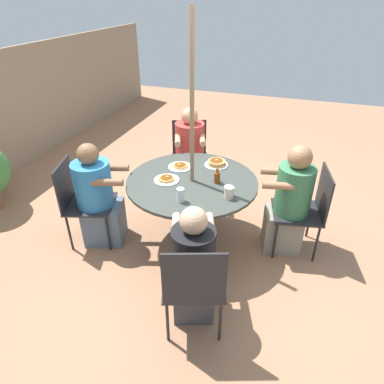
# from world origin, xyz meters

# --- Properties ---
(ground_plane) EXTENTS (12.00, 12.00, 0.00)m
(ground_plane) POSITION_xyz_m (0.00, 0.00, 0.00)
(ground_plane) COLOR #9E7051
(patio_table) EXTENTS (1.31, 1.31, 0.74)m
(patio_table) POSITION_xyz_m (0.00, 0.00, 0.65)
(patio_table) COLOR #383D38
(patio_table) RESTS_ON ground
(umbrella_pole) EXTENTS (0.04, 0.04, 2.28)m
(umbrella_pole) POSITION_xyz_m (0.00, 0.00, 1.14)
(umbrella_pole) COLOR #846B4C
(umbrella_pole) RESTS_ON ground
(patio_chair_north) EXTENTS (0.60, 0.60, 0.91)m
(patio_chair_north) POSITION_xyz_m (1.08, 0.40, 0.52)
(patio_chair_north) COLOR #232326
(patio_chair_north) RESTS_ON ground
(diner_north) EXTENTS (0.55, 0.49, 1.16)m
(diner_north) POSITION_xyz_m (0.91, 0.34, 0.53)
(diner_north) COLOR beige
(diner_north) RESTS_ON ground
(patio_chair_east) EXTENTS (0.59, 0.59, 0.91)m
(patio_chair_east) POSITION_xyz_m (-0.35, 1.10, 0.52)
(patio_chair_east) COLOR #232326
(patio_chair_east) RESTS_ON ground
(diner_east) EXTENTS (0.50, 0.57, 1.12)m
(diner_east) POSITION_xyz_m (-0.29, 0.93, 0.50)
(diner_east) COLOR slate
(diner_east) RESTS_ON ground
(patio_chair_south) EXTENTS (0.60, 0.60, 0.91)m
(patio_chair_south) POSITION_xyz_m (-1.09, -0.38, 0.52)
(patio_chair_south) COLOR #232326
(patio_chair_south) RESTS_ON ground
(diner_south) EXTENTS (0.57, 0.48, 1.07)m
(diner_south) POSITION_xyz_m (-0.92, -0.32, 0.49)
(diner_south) COLOR #3D3D42
(diner_south) RESTS_ON ground
(patio_chair_west) EXTENTS (0.56, 0.56, 0.91)m
(patio_chair_west) POSITION_xyz_m (0.24, -1.13, 0.52)
(patio_chair_west) COLOR #232326
(patio_chair_west) RESTS_ON ground
(diner_west) EXTENTS (0.43, 0.53, 1.16)m
(diner_west) POSITION_xyz_m (0.20, -0.95, 0.53)
(diner_west) COLOR gray
(diner_west) RESTS_ON ground
(pancake_plate_a) EXTENTS (0.25, 0.25, 0.07)m
(pancake_plate_a) POSITION_xyz_m (0.40, -0.14, 0.76)
(pancake_plate_a) COLOR white
(pancake_plate_a) RESTS_ON patio_table
(pancake_plate_b) EXTENTS (0.25, 0.25, 0.04)m
(pancake_plate_b) POSITION_xyz_m (0.23, 0.21, 0.75)
(pancake_plate_b) COLOR white
(pancake_plate_b) RESTS_ON patio_table
(pancake_plate_c) EXTENTS (0.25, 0.25, 0.05)m
(pancake_plate_c) POSITION_xyz_m (-0.08, 0.24, 0.75)
(pancake_plate_c) COLOR white
(pancake_plate_c) RESTS_ON patio_table
(syrup_bottle) EXTENTS (0.08, 0.06, 0.16)m
(syrup_bottle) POSITION_xyz_m (0.04, -0.25, 0.80)
(syrup_bottle) COLOR brown
(syrup_bottle) RESTS_ON patio_table
(coffee_cup) EXTENTS (0.09, 0.09, 0.11)m
(coffee_cup) POSITION_xyz_m (-0.20, -0.42, 0.80)
(coffee_cup) COLOR beige
(coffee_cup) RESTS_ON patio_table
(drinking_glass_a) EXTENTS (0.07, 0.07, 0.13)m
(drinking_glass_a) POSITION_xyz_m (-0.40, -0.03, 0.80)
(drinking_glass_a) COLOR silver
(drinking_glass_a) RESTS_ON patio_table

